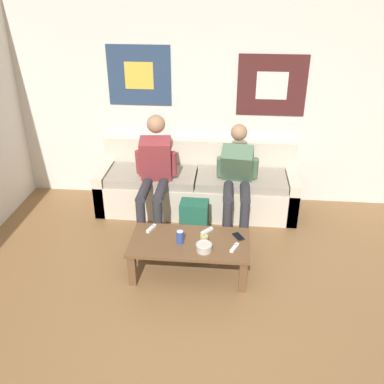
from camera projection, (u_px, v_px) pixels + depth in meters
The scene contains 14 objects.
ground_plane at pixel (183, 362), 3.21m from camera, with size 18.00×18.00×0.00m, color brown.
wall_back at pixel (208, 99), 5.03m from camera, with size 10.00×0.07×2.55m.
couch at pixel (197, 187), 5.18m from camera, with size 2.35×0.71×0.79m.
coffee_table at pixel (190, 246), 4.05m from camera, with size 1.13×0.58×0.35m.
person_seated_adult at pixel (154, 170), 4.70m from camera, with size 0.47×0.90×1.23m.
person_seated_teen at pixel (237, 176), 4.70m from camera, with size 0.47×0.95×1.10m.
backpack at pixel (194, 222), 4.60m from camera, with size 0.31×0.24×0.45m.
ceramic_bowl at pixel (204, 247), 3.86m from camera, with size 0.15×0.15×0.08m.
pillar_candle at pixel (204, 240), 3.97m from camera, with size 0.07×0.07×0.10m.
drink_can_blue at pixel (180, 237), 3.97m from camera, with size 0.07×0.07×0.12m.
game_controller_near_left at pixel (235, 248), 3.91m from camera, with size 0.09×0.15×0.03m.
game_controller_near_right at pixel (151, 228), 4.20m from camera, with size 0.08×0.15×0.03m.
game_controller_far_center at pixel (207, 231), 4.16m from camera, with size 0.12×0.13×0.03m.
cell_phone at pixel (238, 237), 4.08m from camera, with size 0.12×0.15×0.01m.
Camera 1 is at (0.28, -2.25, 2.61)m, focal length 40.00 mm.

